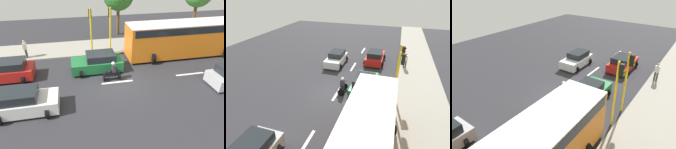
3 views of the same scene
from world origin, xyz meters
The scene contains 13 objects.
ground_plane centered at (0.00, 0.00, -0.05)m, with size 40.00×60.00×0.10m, color #2D2D33.
sidewalk centered at (7.00, 0.00, 0.07)m, with size 4.00×60.00×0.15m, color #9E998E.
lane_stripe_north centered at (0.00, -6.00, 0.01)m, with size 0.20×2.40×0.01m, color white.
lane_stripe_mid centered at (0.00, 0.00, 0.01)m, with size 0.20×2.40×0.01m, color white.
lane_stripe_south centered at (0.00, 6.00, 0.01)m, with size 0.20×2.40×0.01m, color white.
lane_stripe_far_south centered at (0.00, 12.00, 0.01)m, with size 0.20×2.40×0.01m, color white.
car_green centered at (2.17, 1.17, 0.71)m, with size 2.37×4.08×1.52m.
car_red centered at (2.15, 8.08, 0.71)m, with size 2.34×3.98×1.52m.
car_white centered at (-2.11, 6.18, 0.71)m, with size 2.20×3.87×1.52m.
motorcycle centered at (0.43, 0.31, 0.64)m, with size 0.60×1.30×1.53m.
pedestrian_by_tree centered at (5.59, 7.26, 1.06)m, with size 0.40×0.24×1.69m.
traffic_light_corner centered at (4.85, 1.32, 2.93)m, with size 0.49×0.24×4.50m.
traffic_light_midblock centered at (4.85, -0.41, 2.93)m, with size 0.49×0.24×4.50m.
Camera 2 is at (4.36, -13.07, 8.76)m, focal length 29.57 mm.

